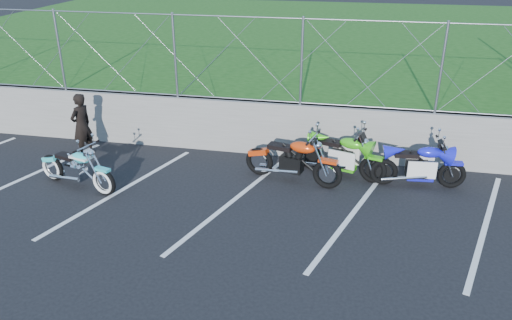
% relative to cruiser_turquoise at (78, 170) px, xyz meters
% --- Properties ---
extents(ground, '(90.00, 90.00, 0.00)m').
position_rel_cruiser_turquoise_xyz_m(ground, '(3.33, -0.90, -0.41)').
color(ground, black).
rests_on(ground, ground).
extents(retaining_wall, '(30.00, 0.22, 1.30)m').
position_rel_cruiser_turquoise_xyz_m(retaining_wall, '(3.33, 2.60, 0.24)').
color(retaining_wall, slate).
rests_on(retaining_wall, ground).
extents(grass_field, '(30.00, 20.00, 1.30)m').
position_rel_cruiser_turquoise_xyz_m(grass_field, '(3.33, 12.60, 0.24)').
color(grass_field, '#1B4913').
rests_on(grass_field, ground).
extents(chain_link_fence, '(28.00, 0.03, 2.00)m').
position_rel_cruiser_turquoise_xyz_m(chain_link_fence, '(3.33, 2.60, 1.89)').
color(chain_link_fence, gray).
rests_on(chain_link_fence, retaining_wall).
extents(parking_lines, '(18.29, 4.31, 0.01)m').
position_rel_cruiser_turquoise_xyz_m(parking_lines, '(4.53, 0.10, -0.41)').
color(parking_lines, silver).
rests_on(parking_lines, ground).
extents(cruiser_turquoise, '(2.02, 0.76, 1.03)m').
position_rel_cruiser_turquoise_xyz_m(cruiser_turquoise, '(0.00, 0.00, 0.00)').
color(cruiser_turquoise, black).
rests_on(cruiser_turquoise, ground).
extents(naked_orange, '(2.18, 0.77, 1.10)m').
position_rel_cruiser_turquoise_xyz_m(naked_orange, '(4.41, 1.20, 0.06)').
color(naked_orange, black).
rests_on(naked_orange, ground).
extents(sportbike_green, '(1.99, 0.82, 1.06)m').
position_rel_cruiser_turquoise_xyz_m(sportbike_green, '(5.42, 1.70, 0.04)').
color(sportbike_green, black).
rests_on(sportbike_green, ground).
extents(sportbike_blue, '(2.00, 0.71, 1.03)m').
position_rel_cruiser_turquoise_xyz_m(sportbike_blue, '(7.03, 1.52, 0.03)').
color(sportbike_blue, black).
rests_on(sportbike_blue, ground).
extents(person_standing, '(0.53, 0.65, 1.56)m').
position_rel_cruiser_turquoise_xyz_m(person_standing, '(-0.75, 1.59, 0.37)').
color(person_standing, black).
rests_on(person_standing, ground).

